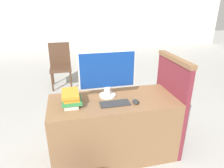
{
  "coord_description": "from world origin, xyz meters",
  "views": [
    {
      "loc": [
        -0.46,
        -1.59,
        1.72
      ],
      "look_at": [
        -0.02,
        0.28,
        0.93
      ],
      "focal_mm": 32.0,
      "sensor_mm": 36.0,
      "label": 1
    }
  ],
  "objects_px": {
    "monitor": "(107,73)",
    "book_stack": "(71,98)",
    "mouse": "(136,102)",
    "far_chair": "(60,63)",
    "keyboard": "(115,104)"
  },
  "relations": [
    {
      "from": "mouse",
      "to": "book_stack",
      "type": "xyz_separation_m",
      "value": [
        -0.66,
        0.11,
        0.06
      ]
    },
    {
      "from": "book_stack",
      "to": "far_chair",
      "type": "height_order",
      "value": "far_chair"
    },
    {
      "from": "mouse",
      "to": "far_chair",
      "type": "xyz_separation_m",
      "value": [
        -0.81,
        2.5,
        -0.24
      ]
    },
    {
      "from": "monitor",
      "to": "mouse",
      "type": "relative_size",
      "value": 6.38
    },
    {
      "from": "monitor",
      "to": "book_stack",
      "type": "distance_m",
      "value": 0.47
    },
    {
      "from": "far_chair",
      "to": "monitor",
      "type": "bearing_deg",
      "value": -104.49
    },
    {
      "from": "book_stack",
      "to": "far_chair",
      "type": "bearing_deg",
      "value": 93.63
    },
    {
      "from": "mouse",
      "to": "far_chair",
      "type": "height_order",
      "value": "far_chair"
    },
    {
      "from": "keyboard",
      "to": "mouse",
      "type": "relative_size",
      "value": 3.19
    },
    {
      "from": "monitor",
      "to": "mouse",
      "type": "distance_m",
      "value": 0.43
    },
    {
      "from": "monitor",
      "to": "book_stack",
      "type": "relative_size",
      "value": 2.37
    },
    {
      "from": "monitor",
      "to": "far_chair",
      "type": "xyz_separation_m",
      "value": [
        -0.56,
        2.26,
        -0.5
      ]
    },
    {
      "from": "book_stack",
      "to": "monitor",
      "type": "bearing_deg",
      "value": 17.39
    },
    {
      "from": "mouse",
      "to": "book_stack",
      "type": "height_order",
      "value": "book_stack"
    },
    {
      "from": "keyboard",
      "to": "mouse",
      "type": "height_order",
      "value": "mouse"
    }
  ]
}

